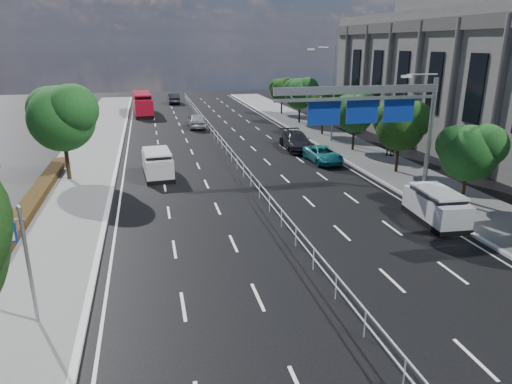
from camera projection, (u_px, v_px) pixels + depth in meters
name	position (u px, v px, depth m)	size (l,w,h in m)	color
ground	(327.00, 288.00, 17.87)	(160.00, 160.00, 0.00)	black
sidewalk_near	(7.00, 327.00, 15.33)	(5.00, 140.00, 0.14)	slate
kerb_near	(85.00, 317.00, 15.88)	(0.25, 140.00, 0.15)	silver
median_fence	(228.00, 151.00, 38.52)	(0.05, 85.00, 1.02)	silver
toilet_sign	(10.00, 247.00, 14.56)	(1.62, 0.18, 4.34)	gray
overhead_gantry	(375.00, 106.00, 26.91)	(10.24, 0.38, 7.45)	gray
streetlight_far	(331.00, 88.00, 42.61)	(2.78, 2.40, 9.00)	gray
civic_hall	(484.00, 77.00, 41.47)	(14.40, 36.00, 14.35)	slate
near_tree_back	(62.00, 115.00, 30.45)	(4.84, 4.51, 6.69)	black
far_tree_c	(470.00, 150.00, 25.73)	(3.52, 3.28, 4.94)	black
far_tree_d	(401.00, 124.00, 32.58)	(3.85, 3.59, 5.34)	black
far_tree_e	(356.00, 111.00, 39.56)	(3.63, 3.38, 5.13)	black
far_tree_f	(324.00, 102.00, 46.52)	(3.52, 3.28, 5.02)	black
far_tree_g	(300.00, 92.00, 53.38)	(3.96, 3.69, 5.45)	black
far_tree_h	(282.00, 89.00, 60.42)	(3.41, 3.18, 4.91)	black
white_minivan	(157.00, 164.00, 32.61)	(2.19, 4.52, 1.91)	black
red_bus	(142.00, 103.00, 61.33)	(2.84, 9.73, 2.87)	black
near_car_silver	(196.00, 121.00, 51.67)	(1.93, 4.80, 1.64)	#999A9F
near_car_dark	(173.00, 98.00, 72.71)	(1.69, 4.86, 1.60)	black
silver_minivan	(436.00, 206.00, 24.36)	(2.12, 4.37, 1.76)	black
parked_car_teal	(323.00, 154.00, 36.71)	(2.09, 4.53, 1.26)	#1A7379
parked_car_dark	(296.00, 141.00, 41.07)	(2.20, 5.41, 1.57)	black
pedestrian_a	(392.00, 146.00, 38.18)	(0.59, 0.39, 1.61)	gray
pedestrian_b	(389.00, 146.00, 38.18)	(0.81, 0.63, 1.66)	gray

